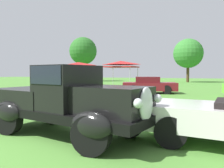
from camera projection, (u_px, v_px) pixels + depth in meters
The scene contains 8 objects.
ground_plane at pixel (43, 137), 5.41m from camera, with size 120.00×120.00×0.00m, color #4C8433.
feature_pickup_truck at pixel (66, 100), 5.49m from camera, with size 4.64×2.49×1.70m.
show_car_yellow at pixel (57, 84), 18.51m from camera, with size 4.18×2.23×1.22m.
show_car_burgundy at pixel (149, 85), 16.81m from camera, with size 4.22×2.71×1.22m.
canopy_tent_left_field at pixel (78, 65), 25.75m from camera, with size 3.39×3.39×2.71m.
canopy_tent_center_field at pixel (121, 64), 22.90m from camera, with size 3.09×3.09×2.71m.
treeline_far_left at pixel (83, 51), 40.19m from camera, with size 4.85×4.85×7.79m.
treeline_mid_left at pixel (188, 53), 35.75m from camera, with size 4.61×4.61×6.86m.
Camera 1 is at (3.49, -4.36, 1.53)m, focal length 36.43 mm.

